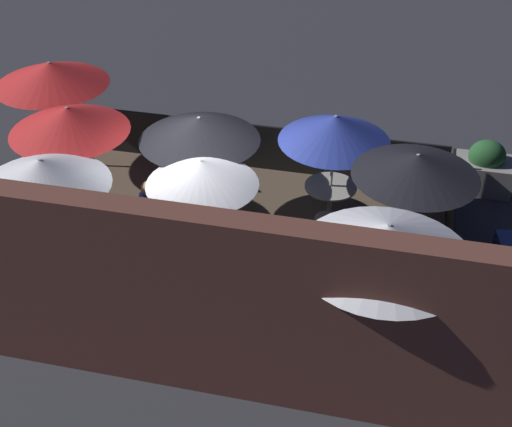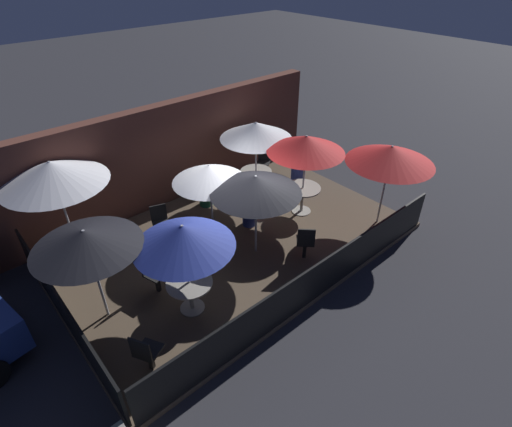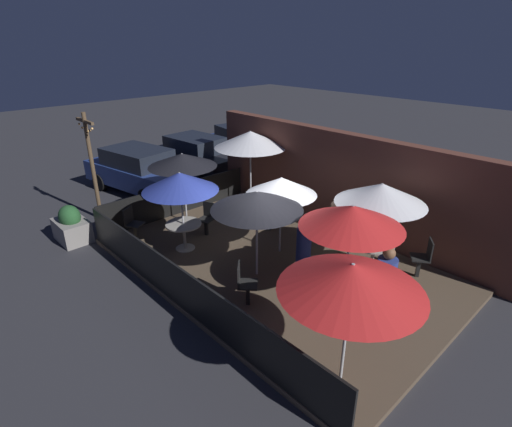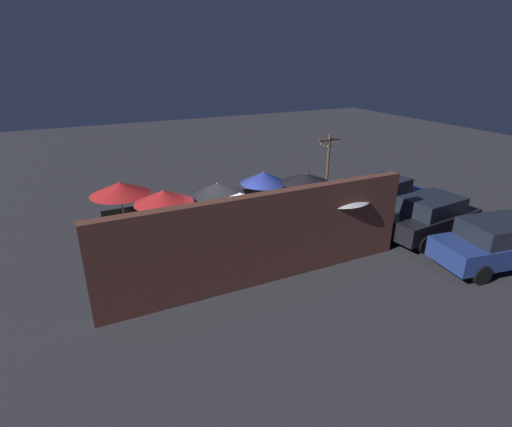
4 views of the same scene
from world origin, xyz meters
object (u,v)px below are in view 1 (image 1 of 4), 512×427
(dining_table_1, at_px, (57,248))
(patron_1, at_px, (152,218))
(patio_chair_3, at_px, (339,229))
(patio_umbrella_0, at_px, (68,120))
(planter_box, at_px, (484,168))
(patio_chair_0, at_px, (257,279))
(dining_table_0, at_px, (80,191))
(patio_chair_2, at_px, (184,164))
(dining_table_2, at_px, (330,193))
(patron_0, at_px, (136,282))
(patio_umbrella_3, at_px, (199,129))
(patio_umbrella_5, at_px, (202,172))
(patio_umbrella_6, at_px, (51,73))
(patio_umbrella_4, at_px, (387,242))
(patio_umbrella_7, at_px, (417,165))
(patio_chair_1, at_px, (410,183))
(patio_umbrella_1, at_px, (42,173))
(patron_2, at_px, (36,210))
(patio_umbrella_2, at_px, (335,128))

(dining_table_1, bearing_deg, patron_1, -137.72)
(patio_chair_3, distance_m, patron_1, 3.11)
(patio_umbrella_0, height_order, planter_box, patio_umbrella_0)
(patio_chair_0, bearing_deg, dining_table_0, 84.42)
(patio_chair_2, height_order, planter_box, patio_chair_2)
(patron_1, bearing_deg, patio_chair_0, -4.02)
(dining_table_1, height_order, patron_1, patron_1)
(dining_table_2, distance_m, patron_0, 3.91)
(patio_umbrella_3, xyz_separation_m, planter_box, (-4.92, -2.41, -1.54))
(patio_umbrella_5, bearing_deg, patio_chair_3, -159.95)
(patio_umbrella_0, height_order, patio_umbrella_6, patio_umbrella_0)
(patio_umbrella_4, xyz_separation_m, patio_chair_0, (1.84, -0.87, -1.68))
(patio_umbrella_7, height_order, patron_0, patio_umbrella_7)
(patio_chair_3, bearing_deg, dining_table_0, 74.09)
(patio_chair_1, xyz_separation_m, patron_0, (3.85, 3.74, 0.04))
(patio_chair_2, relative_size, patron_1, 0.71)
(dining_table_0, bearing_deg, patio_umbrella_1, 101.27)
(patio_umbrella_6, distance_m, patron_2, 2.82)
(dining_table_0, xyz_separation_m, patron_2, (0.51, 0.67, -0.02))
(planter_box, bearing_deg, patio_chair_1, 40.22)
(patron_1, bearing_deg, patio_chair_3, 31.80)
(patio_umbrella_0, bearing_deg, dining_table_0, 0.00)
(dining_table_0, relative_size, patio_chair_2, 1.02)
(planter_box, bearing_deg, patron_2, 25.21)
(dining_table_2, relative_size, patron_1, 0.69)
(dining_table_0, bearing_deg, patio_umbrella_7, -179.93)
(patio_chair_3, relative_size, planter_box, 0.86)
(patio_umbrella_3, bearing_deg, patio_umbrella_1, 48.65)
(patio_umbrella_7, distance_m, patron_0, 4.57)
(patio_umbrella_3, xyz_separation_m, patio_chair_2, (0.67, -0.97, -1.34))
(patio_umbrella_6, bearing_deg, dining_table_2, 172.62)
(patio_umbrella_2, height_order, dining_table_0, patio_umbrella_2)
(patio_umbrella_6, distance_m, dining_table_1, 3.84)
(patio_umbrella_6, xyz_separation_m, patron_2, (-0.65, 2.36, -1.39))
(patio_umbrella_7, xyz_separation_m, dining_table_2, (1.37, -0.98, -1.34))
(patio_umbrella_5, height_order, patron_0, patio_umbrella_5)
(patio_umbrella_6, relative_size, dining_table_2, 2.40)
(patio_umbrella_1, bearing_deg, patio_chair_0, -178.52)
(patio_umbrella_7, relative_size, dining_table_2, 2.30)
(dining_table_0, distance_m, patio_chair_0, 3.82)
(patio_umbrella_3, xyz_separation_m, dining_table_1, (1.79, 2.03, -1.27))
(patio_umbrella_0, xyz_separation_m, patio_umbrella_2, (-4.29, -0.99, -0.16))
(planter_box, bearing_deg, patio_chair_3, 49.22)
(patio_chair_2, bearing_deg, patio_umbrella_0, 0.00)
(patio_umbrella_3, height_order, patio_chair_2, patio_umbrella_3)
(patio_umbrella_0, distance_m, patio_umbrella_2, 4.40)
(dining_table_0, distance_m, patron_0, 2.71)
(patio_chair_3, relative_size, patron_1, 0.70)
(patio_umbrella_2, distance_m, patio_chair_2, 3.19)
(patio_umbrella_4, distance_m, patio_chair_2, 5.71)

